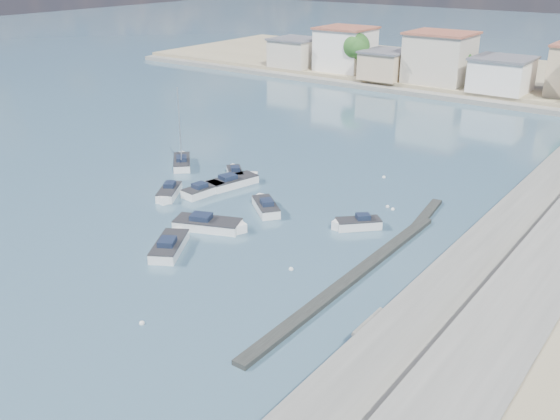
% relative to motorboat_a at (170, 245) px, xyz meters
% --- Properties ---
extents(ground, '(400.00, 400.00, 0.00)m').
position_rel_motorboat_a_xyz_m(ground, '(7.27, 34.29, -0.38)').
color(ground, '#315063').
rests_on(ground, ground).
extents(seawall_walkway, '(5.00, 90.00, 1.80)m').
position_rel_motorboat_a_xyz_m(seawall_walkway, '(25.77, 7.29, 0.52)').
color(seawall_walkway, slate).
rests_on(seawall_walkway, ground).
extents(breakwater, '(2.00, 31.02, 0.35)m').
position_rel_motorboat_a_xyz_m(breakwater, '(14.18, 6.98, -0.21)').
color(breakwater, black).
rests_on(breakwater, ground).
extents(far_shore_land, '(160.00, 40.00, 1.40)m').
position_rel_motorboat_a_xyz_m(far_shore_land, '(7.27, 86.29, 0.32)').
color(far_shore_land, gray).
rests_on(far_shore_land, ground).
extents(far_shore_quay, '(160.00, 2.50, 0.80)m').
position_rel_motorboat_a_xyz_m(far_shore_quay, '(7.27, 65.29, 0.02)').
color(far_shore_quay, slate).
rests_on(far_shore_quay, ground).
extents(motorboat_a, '(4.32, 5.48, 1.48)m').
position_rel_motorboat_a_xyz_m(motorboat_a, '(0.00, 0.00, 0.00)').
color(motorboat_a, white).
rests_on(motorboat_a, ground).
extents(motorboat_b, '(2.32, 4.94, 1.48)m').
position_rel_motorboat_a_xyz_m(motorboat_b, '(-6.20, 10.90, -0.00)').
color(motorboat_b, white).
rests_on(motorboat_b, ground).
extents(motorboat_c, '(4.50, 4.11, 1.48)m').
position_rel_motorboat_a_xyz_m(motorboat_c, '(1.15, 11.02, 0.00)').
color(motorboat_c, white).
rests_on(motorboat_c, ground).
extents(motorboat_d, '(3.81, 3.81, 1.48)m').
position_rel_motorboat_a_xyz_m(motorboat_d, '(9.95, 12.40, -0.00)').
color(motorboat_d, white).
rests_on(motorboat_d, ground).
extents(motorboat_e, '(3.34, 6.01, 1.48)m').
position_rel_motorboat_a_xyz_m(motorboat_e, '(-5.45, 14.51, -0.00)').
color(motorboat_e, white).
rests_on(motorboat_e, ground).
extents(motorboat_f, '(3.57, 3.47, 1.48)m').
position_rel_motorboat_a_xyz_m(motorboat_f, '(-7.15, 16.54, -0.00)').
color(motorboat_f, white).
rests_on(motorboat_f, ground).
extents(motorboat_g, '(3.57, 4.47, 1.48)m').
position_rel_motorboat_a_xyz_m(motorboat_g, '(-8.51, 8.15, 0.00)').
color(motorboat_g, white).
rests_on(motorboat_g, ground).
extents(motorboat_h, '(6.37, 4.25, 1.48)m').
position_rel_motorboat_a_xyz_m(motorboat_h, '(-0.04, 4.91, -0.00)').
color(motorboat_h, white).
rests_on(motorboat_h, ground).
extents(sailboat, '(4.93, 5.01, 9.00)m').
position_rel_motorboat_a_xyz_m(sailboat, '(-14.33, 15.93, 0.04)').
color(sailboat, white).
rests_on(sailboat, ground).
extents(mooring_buoys, '(14.29, 34.70, 0.35)m').
position_rel_motorboat_a_xyz_m(mooring_buoys, '(10.40, 8.74, -0.33)').
color(mooring_buoys, white).
rests_on(mooring_buoys, ground).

